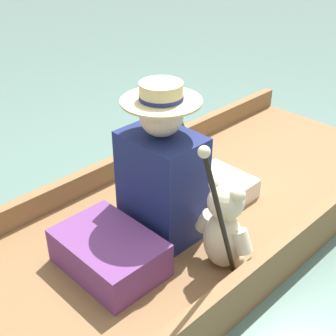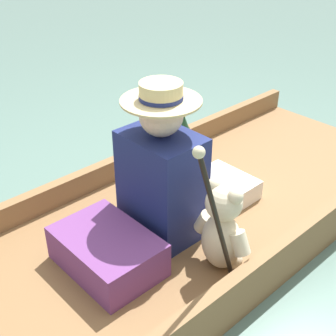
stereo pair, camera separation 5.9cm
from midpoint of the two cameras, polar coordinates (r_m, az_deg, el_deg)
name	(u,v)px [view 2 (the right image)]	position (r m, az deg, el deg)	size (l,w,h in m)	color
ground_plane	(190,231)	(2.56, 3.33, -7.64)	(16.00, 16.00, 0.00)	slate
punt_boat	(190,220)	(2.52, 3.38, -6.36)	(1.16, 3.01, 0.25)	brown
seat_cushion	(107,251)	(2.13, -6.61, -10.07)	(0.48, 0.33, 0.17)	#6B3875
seated_person	(173,177)	(2.25, 1.39, -1.10)	(0.37, 0.77, 0.78)	white
teddy_bear	(223,228)	(2.07, 7.49, -7.33)	(0.31, 0.18, 0.44)	beige
wine_glass	(174,158)	(2.75, 1.34, 1.28)	(0.09, 0.09, 0.21)	silver
walking_cane	(215,212)	(1.74, 6.72, -5.41)	(0.04, 0.29, 0.77)	black
champagne_bottle	(183,138)	(2.89, 2.46, 3.66)	(0.08, 0.08, 0.33)	#19381E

